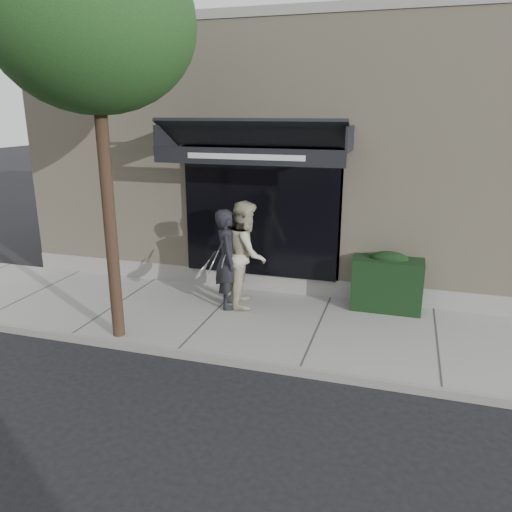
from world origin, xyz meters
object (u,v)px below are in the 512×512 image
(hedge, at_px, (387,282))
(pedestrian_back, at_px, (246,254))
(pedestrian_front, at_px, (227,259))
(street_tree, at_px, (93,25))

(hedge, distance_m, pedestrian_back, 2.76)
(pedestrian_front, height_order, pedestrian_back, pedestrian_back)
(pedestrian_front, distance_m, pedestrian_back, 0.39)
(pedestrian_back, bearing_deg, hedge, 11.81)
(hedge, distance_m, pedestrian_front, 3.10)
(pedestrian_front, bearing_deg, pedestrian_back, 38.20)
(hedge, relative_size, street_tree, 0.21)
(street_tree, relative_size, pedestrian_back, 3.05)
(street_tree, bearing_deg, pedestrian_front, 52.69)
(hedge, bearing_deg, street_tree, -149.33)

